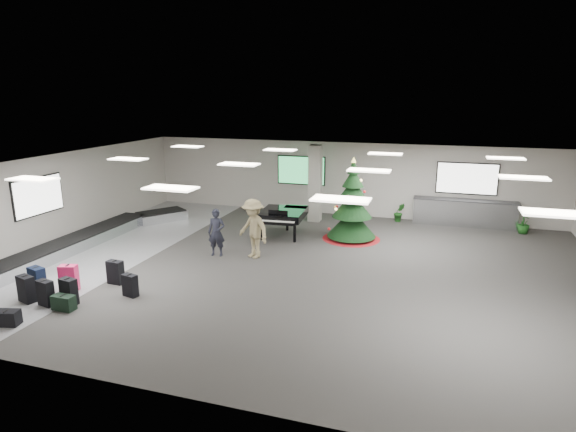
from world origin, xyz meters
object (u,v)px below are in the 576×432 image
(traveler_b, at_px, (253,229))
(potted_plant_right, at_px, (524,223))
(pink_suitcase, at_px, (69,278))
(potted_plant_left, at_px, (399,212))
(baggage_carousel, at_px, (89,239))
(grand_piano, at_px, (282,215))
(christmas_tree, at_px, (352,211))
(traveler_a, at_px, (217,233))
(service_counter, at_px, (464,213))

(traveler_b, bearing_deg, potted_plant_right, 60.71)
(pink_suitcase, bearing_deg, potted_plant_left, 37.37)
(pink_suitcase, bearing_deg, baggage_carousel, 108.08)
(grand_piano, bearing_deg, traveler_b, -97.53)
(christmas_tree, bearing_deg, traveler_b, -131.71)
(baggage_carousel, xyz_separation_m, traveler_a, (4.87, 0.31, 0.58))
(potted_plant_left, distance_m, potted_plant_right, 4.74)
(service_counter, distance_m, christmas_tree, 5.18)
(baggage_carousel, relative_size, traveler_b, 4.94)
(grand_piano, relative_size, traveler_a, 1.35)
(grand_piano, bearing_deg, christmas_tree, 5.19)
(service_counter, xyz_separation_m, pink_suitcase, (-10.54, -10.33, -0.18))
(service_counter, relative_size, traveler_b, 2.06)
(pink_suitcase, height_order, potted_plant_left, potted_plant_left)
(service_counter, bearing_deg, pink_suitcase, -135.58)
(pink_suitcase, xyz_separation_m, potted_plant_left, (7.97, 10.18, 0.04))
(traveler_a, bearing_deg, potted_plant_left, 40.38)
(christmas_tree, relative_size, potted_plant_left, 3.81)
(potted_plant_left, relative_size, potted_plant_right, 0.98)
(grand_piano, height_order, potted_plant_left, grand_piano)
(potted_plant_left, bearing_deg, christmas_tree, -115.79)
(baggage_carousel, height_order, potted_plant_left, potted_plant_left)
(traveler_a, bearing_deg, service_counter, 29.98)
(baggage_carousel, height_order, pink_suitcase, pink_suitcase)
(service_counter, height_order, traveler_a, traveler_a)
(pink_suitcase, relative_size, traveler_b, 0.38)
(service_counter, relative_size, potted_plant_left, 5.05)
(traveler_a, height_order, potted_plant_right, traveler_a)
(grand_piano, xyz_separation_m, traveler_a, (-1.38, -2.79, -0.04))
(christmas_tree, bearing_deg, grand_piano, -170.48)
(traveler_a, bearing_deg, potted_plant_right, 21.48)
(baggage_carousel, height_order, grand_piano, grand_piano)
(christmas_tree, bearing_deg, potted_plant_left, 64.21)
(pink_suitcase, height_order, potted_plant_right, potted_plant_right)
(baggage_carousel, xyz_separation_m, pink_suitcase, (2.30, -3.59, 0.15))
(traveler_a, bearing_deg, traveler_b, 0.10)
(baggage_carousel, distance_m, potted_plant_left, 12.20)
(grand_piano, bearing_deg, baggage_carousel, -157.88)
(baggage_carousel, relative_size, potted_plant_right, 11.82)
(service_counter, xyz_separation_m, potted_plant_left, (-2.57, -0.15, -0.15))
(service_counter, bearing_deg, traveler_b, -137.28)
(christmas_tree, xyz_separation_m, grand_piano, (-2.55, -0.43, -0.22))
(service_counter, xyz_separation_m, christmas_tree, (-4.04, -3.20, 0.50))
(potted_plant_right, bearing_deg, baggage_carousel, -157.40)
(baggage_carousel, bearing_deg, pink_suitcase, -57.36)
(traveler_b, xyz_separation_m, potted_plant_right, (8.90, 5.74, -0.57))
(potted_plant_right, bearing_deg, grand_piano, -160.28)
(grand_piano, bearing_deg, traveler_a, -120.56)
(baggage_carousel, bearing_deg, christmas_tree, 21.89)
(christmas_tree, height_order, grand_piano, christmas_tree)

